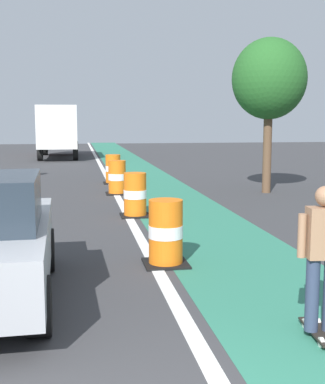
# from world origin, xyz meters

# --- Properties ---
(bike_lane_strip) EXTENTS (2.50, 80.00, 0.01)m
(bike_lane_strip) POSITION_xyz_m (2.40, 12.00, 0.00)
(bike_lane_strip) COLOR #2D755B
(bike_lane_strip) RESTS_ON ground
(lane_divider_stripe) EXTENTS (0.20, 80.00, 0.01)m
(lane_divider_stripe) POSITION_xyz_m (0.90, 12.00, 0.01)
(lane_divider_stripe) COLOR silver
(lane_divider_stripe) RESTS_ON ground
(skateboarder_on_lane) EXTENTS (0.57, 0.82, 1.69)m
(skateboarder_on_lane) POSITION_xyz_m (2.27, 1.73, 0.91)
(skateboarder_on_lane) COLOR black
(skateboarder_on_lane) RESTS_ON ground
(traffic_barrel_front) EXTENTS (0.73, 0.73, 1.09)m
(traffic_barrel_front) POSITION_xyz_m (1.09, 4.87, 0.53)
(traffic_barrel_front) COLOR orange
(traffic_barrel_front) RESTS_ON ground
(traffic_barrel_mid) EXTENTS (0.73, 0.73, 1.09)m
(traffic_barrel_mid) POSITION_xyz_m (1.08, 9.30, 0.53)
(traffic_barrel_mid) COLOR orange
(traffic_barrel_mid) RESTS_ON ground
(traffic_barrel_back) EXTENTS (0.73, 0.73, 1.09)m
(traffic_barrel_back) POSITION_xyz_m (0.94, 13.30, 0.53)
(traffic_barrel_back) COLOR orange
(traffic_barrel_back) RESTS_ON ground
(traffic_barrel_far) EXTENTS (0.73, 0.73, 1.09)m
(traffic_barrel_far) POSITION_xyz_m (1.01, 16.18, 0.53)
(traffic_barrel_far) COLOR orange
(traffic_barrel_far) RESTS_ON ground
(delivery_truck_down_block) EXTENTS (2.38, 7.61, 3.23)m
(delivery_truck_down_block) POSITION_xyz_m (-1.42, 30.17, 1.85)
(delivery_truck_down_block) COLOR silver
(delivery_truck_down_block) RESTS_ON ground
(street_tree_sidewalk) EXTENTS (2.40, 2.40, 5.00)m
(street_tree_sidewalk) POSITION_xyz_m (5.83, 12.85, 3.67)
(street_tree_sidewalk) COLOR brown
(street_tree_sidewalk) RESTS_ON ground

